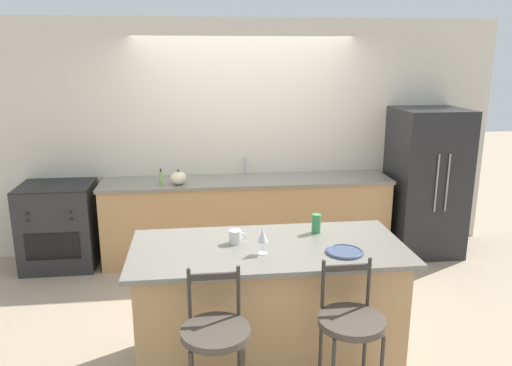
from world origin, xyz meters
The scene contains 15 objects.
ground_plane centered at (0.00, 0.00, 0.00)m, with size 18.00×18.00×0.00m, color tan.
wall_back centered at (0.00, 0.69, 1.35)m, with size 6.00×0.07×2.70m.
back_counter centered at (0.00, 0.37, 0.47)m, with size 3.27×0.67×0.93m.
sink_faucet centered at (0.00, 0.57, 1.07)m, with size 0.02×0.13×0.22m.
kitchen_island centered at (-0.06, -1.74, 0.48)m, with size 2.00×0.93×0.95m.
refrigerator centered at (2.10, 0.29, 0.85)m, with size 0.77×0.79×1.71m.
oven_range centered at (-2.09, 0.34, 0.47)m, with size 0.77×0.67×0.94m.
bar_stool_near centered at (-0.48, -2.45, 0.60)m, with size 0.42×0.42×1.06m.
bar_stool_far centered at (0.36, -2.43, 0.60)m, with size 0.42×0.42×1.06m.
dinner_plate centered at (0.45, -1.93, 0.96)m, with size 0.27×0.27×0.02m.
wine_glass centered at (-0.12, -1.88, 1.09)m, with size 0.07×0.07×0.19m.
coffee_mug centered at (-0.29, -1.65, 1.00)m, with size 0.13×0.09×0.10m.
tumbler_cup centered at (0.35, -1.50, 1.03)m, with size 0.07×0.07×0.15m.
pumpkin_decoration centered at (-0.76, 0.21, 1.00)m, with size 0.18×0.18×0.16m.
soap_bottle centered at (-0.95, 0.20, 1.01)m, with size 0.05×0.05×0.18m.
Camera 1 is at (-0.56, -5.09, 2.31)m, focal length 35.00 mm.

